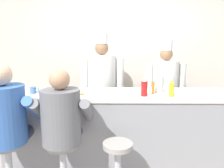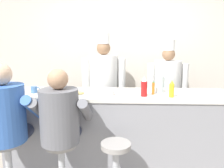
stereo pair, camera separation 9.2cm
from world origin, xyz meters
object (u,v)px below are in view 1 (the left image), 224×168
Objects in this scene: mustard_bottle_yellow at (172,89)px; cook_in_whites_far at (165,87)px; coffee_mug_tan at (5,93)px; diner_seated_grey at (62,120)px; water_pitcher_clear at (159,84)px; cook_in_whites_near at (102,84)px; breakfast_plate at (80,95)px; coffee_mug_blue at (33,90)px; ketchup_bottle_red at (144,87)px; hot_sauce_bottle_orange at (153,88)px; diner_seated_blue at (6,117)px; empty_stool_round at (118,161)px; cereal_bowl at (109,93)px.

mustard_bottle_yellow is 1.02m from cook_in_whites_far.
coffee_mug_tan is at bearing -154.08° from cook_in_whites_far.
coffee_mug_tan is at bearing 154.13° from diner_seated_grey.
cook_in_whites_near is (-0.76, 0.72, -0.14)m from water_pitcher_clear.
breakfast_plate is 0.61m from coffee_mug_blue.
coffee_mug_blue is at bearing 174.93° from ketchup_bottle_red.
hot_sauce_bottle_orange is 1.67m from diner_seated_blue.
cook_in_whites_far is at bearing 2.19° from cook_in_whites_near.
ketchup_bottle_red is at bearing 25.44° from diner_seated_grey.
cook_in_whites_far is (1.83, 0.84, -0.13)m from coffee_mug_blue.
ketchup_bottle_red reaches higher than water_pitcher_clear.
empty_stool_round is (1.31, -0.39, -0.63)m from coffee_mug_tan.
hot_sauce_bottle_orange is 0.94m from cook_in_whites_far.
diner_seated_blue is at bearing -159.45° from water_pitcher_clear.
coffee_mug_tan reaches higher than coffee_mug_blue.
cereal_bowl is 0.08× the size of cook_in_whites_far.
diner_seated_grey is at bearing -162.12° from mustard_bottle_yellow.
cereal_bowl is at bearing 174.23° from mustard_bottle_yellow.
coffee_mug_tan is at bearing -177.94° from ketchup_bottle_red.
coffee_mug_blue is at bearing -155.34° from cook_in_whites_far.
empty_stool_round is (1.13, -0.04, -0.46)m from diner_seated_blue.
coffee_mug_tan is (-1.75, -0.16, -0.03)m from hot_sauce_bottle_orange.
breakfast_plate is at bearing 31.27° from diner_seated_blue.
ketchup_bottle_red is 0.14× the size of cook_in_whites_far.
cereal_bowl is 0.22× the size of empty_stool_round.
water_pitcher_clear is at bearing 8.14° from coffee_mug_tan.
diner_seated_blue is 2.30× the size of empty_stool_round.
diner_seated_grey reaches higher than water_pitcher_clear.
cook_in_whites_near is (0.21, 0.92, -0.04)m from breakfast_plate.
hot_sauce_bottle_orange reaches higher than coffee_mug_tan.
mustard_bottle_yellow is at bearing 12.27° from diner_seated_blue.
water_pitcher_clear is 1.28m from diner_seated_grey.
diner_seated_blue reaches higher than empty_stool_round.
coffee_mug_blue is at bearing 151.17° from empty_stool_round.
mustard_bottle_yellow reaches higher than empty_stool_round.
ketchup_bottle_red is 0.89m from empty_stool_round.
diner_seated_grey is 0.82× the size of cook_in_whites_far.
breakfast_plate is at bearing -179.93° from ketchup_bottle_red.
coffee_mug_blue is at bearing 80.70° from diner_seated_blue.
breakfast_plate is at bearing 3.82° from coffee_mug_tan.
breakfast_plate is 0.81m from diner_seated_blue.
diner_seated_grey is at bearing -154.56° from ketchup_bottle_red.
breakfast_plate is 0.47m from diner_seated_grey.
water_pitcher_clear is 0.86× the size of breakfast_plate.
water_pitcher_clear is at bearing 51.36° from empty_stool_round.
coffee_mug_tan is 0.10× the size of diner_seated_blue.
mustard_bottle_yellow is 0.23m from hot_sauce_bottle_orange.
coffee_mug_tan is at bearing -176.18° from breakfast_plate.
diner_seated_blue is at bearing -99.30° from coffee_mug_blue.
water_pitcher_clear reaches higher than hot_sauce_bottle_orange.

